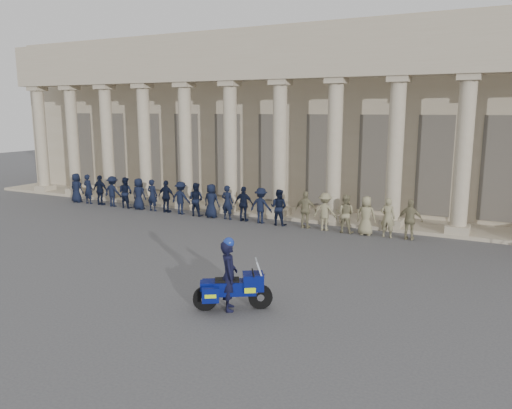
# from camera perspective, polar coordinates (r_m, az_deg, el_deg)

# --- Properties ---
(ground) EXTENTS (90.00, 90.00, 0.00)m
(ground) POSITION_cam_1_polar(r_m,az_deg,el_deg) (15.98, -5.03, -7.36)
(ground) COLOR #444447
(ground) RESTS_ON ground
(building) EXTENTS (40.00, 12.50, 9.00)m
(building) POSITION_cam_1_polar(r_m,az_deg,el_deg) (28.76, 10.78, 9.72)
(building) COLOR tan
(building) RESTS_ON ground
(officer_rank) EXTENTS (18.47, 0.60, 1.59)m
(officer_rank) POSITION_cam_1_polar(r_m,az_deg,el_deg) (23.21, -4.76, 0.39)
(officer_rank) COLOR black
(officer_rank) RESTS_ON ground
(motorcycle) EXTENTS (1.78, 1.35, 1.29)m
(motorcycle) POSITION_cam_1_polar(r_m,az_deg,el_deg) (12.70, -2.59, -9.53)
(motorcycle) COLOR black
(motorcycle) RESTS_ON ground
(rider) EXTENTS (0.71, 0.78, 1.88)m
(rider) POSITION_cam_1_polar(r_m,az_deg,el_deg) (12.58, -3.11, -7.96)
(rider) COLOR black
(rider) RESTS_ON ground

